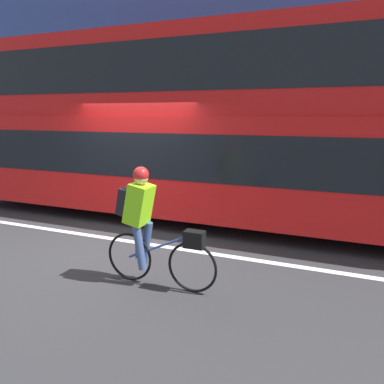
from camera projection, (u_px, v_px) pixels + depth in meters
The scene contains 7 objects.
ground_plane at pixel (115, 242), 6.85m from camera, with size 80.00×80.00×0.00m, color #2D2D30.
road_center_line at pixel (119, 240), 6.95m from camera, with size 50.00×0.14×0.01m, color silver.
sidewalk_curb at pixel (212, 186), 11.63m from camera, with size 60.00×1.89×0.16m.
building_facade at pixel (226, 30), 11.64m from camera, with size 60.00×0.30×9.68m.
bus at pixel (213, 121), 7.88m from camera, with size 11.84×2.62×3.90m.
cyclist_on_bike at pixel (148, 223), 4.99m from camera, with size 1.64×0.32×1.63m.
trash_bin at pixel (91, 162), 13.13m from camera, with size 0.58×0.58×0.91m.
Camera 1 is at (3.81, -5.47, 2.31)m, focal length 35.00 mm.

